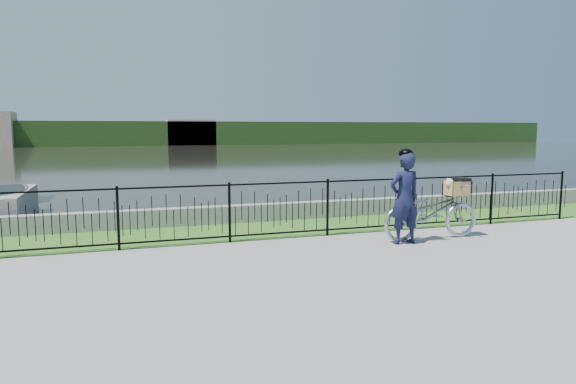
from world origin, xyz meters
name	(u,v)px	position (x,y,z in m)	size (l,w,h in m)	color
ground	(309,258)	(0.00, 0.00, 0.00)	(120.00, 120.00, 0.00)	gray
grass_strip	(266,229)	(0.00, 2.60, 0.00)	(60.00, 2.00, 0.01)	#366A21
water	(158,156)	(0.00, 33.00, 0.00)	(120.00, 120.00, 0.00)	black
quay_wall	(254,213)	(0.00, 3.60, 0.20)	(60.00, 0.30, 0.40)	gray
fence	(280,210)	(0.00, 1.60, 0.58)	(14.00, 0.06, 1.15)	black
far_treeline	(141,133)	(0.00, 60.00, 1.50)	(120.00, 6.00, 3.00)	#26441A
far_building_right	(191,132)	(6.00, 58.50, 1.60)	(6.00, 3.00, 3.20)	#A39283
bicycle_rig	(432,211)	(2.80, 0.66, 0.55)	(2.05, 0.71, 1.21)	#A2A5AD
cyclist	(404,197)	(2.09, 0.50, 0.88)	(0.65, 0.46, 1.78)	#121633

